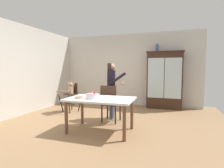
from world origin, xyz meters
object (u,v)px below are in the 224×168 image
Objects in this scene: adult_person at (112,84)px; birthday_cake at (93,96)px; dining_table at (100,103)px; high_chair_with_toddler at (71,91)px; serving_bowl at (79,97)px; ceramic_vase at (157,48)px; china_cabinet at (164,80)px; dining_chair_far_side at (110,101)px.

birthday_cake is (-0.05, -1.15, -0.17)m from adult_person.
birthday_cake is at bearing -144.45° from dining_table.
serving_bowl is (1.19, -1.54, 0.11)m from high_chair_with_toddler.
ceramic_vase is 3.41m from birthday_cake.
high_chair_with_toddler is 5.28× the size of serving_bowl.
dining_table is at bearing 35.55° from birthday_cake.
serving_bowl is at bearing -31.87° from high_chair_with_toddler.
china_cabinet is 7.07× the size of birthday_cake.
china_cabinet reaches higher than adult_person.
china_cabinet reaches higher than birthday_cake.
adult_person is (-1.30, -1.81, -0.03)m from china_cabinet.
dining_chair_far_side reaches higher than high_chair_with_toddler.
adult_person reaches higher than birthday_cake.
china_cabinet reaches higher than serving_bowl.
ceramic_vase is (-0.27, 0.00, 1.10)m from china_cabinet.
adult_person is 1.59× the size of dining_chair_far_side.
birthday_cake is (-1.08, -2.96, -1.30)m from ceramic_vase.
serving_bowl is 0.19× the size of dining_chair_far_side.
ceramic_vase is at bearing 65.64° from serving_bowl.
china_cabinet is 11.00× the size of serving_bowl.
serving_bowl is at bearing 66.51° from dining_chair_far_side.
serving_bowl is (-1.37, -3.03, -1.33)m from ceramic_vase.
dining_table is 1.53× the size of dining_chair_far_side.
birthday_cake is at bearing -110.06° from ceramic_vase.
dining_chair_far_side is at bearing 178.55° from adult_person.
dining_table is at bearing -112.94° from china_cabinet.
birthday_cake is at bearing 13.37° from serving_bowl.
high_chair_with_toddler is 0.65× the size of dining_table.
adult_person is at bearing 94.99° from dining_table.
china_cabinet is at bearing 67.06° from dining_table.
china_cabinet reaches higher than high_chair_with_toddler.
birthday_cake is 1.56× the size of serving_bowl.
adult_person reaches higher than dining_chair_far_side.
birthday_cake is (1.48, -1.47, 0.14)m from high_chair_with_toddler.
high_chair_with_toddler is at bearing -149.79° from ceramic_vase.
dining_table is at bearing 21.38° from serving_bowl.
china_cabinet is 2.08× the size of high_chair_with_toddler.
dining_chair_far_side is (0.41, 0.84, -0.21)m from serving_bowl.
high_chair_with_toddler is (-2.56, -1.49, -1.44)m from ceramic_vase.
china_cabinet reaches higher than dining_table.
serving_bowl is at bearing -118.43° from china_cabinet.
adult_person is at bearing -125.78° from china_cabinet.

